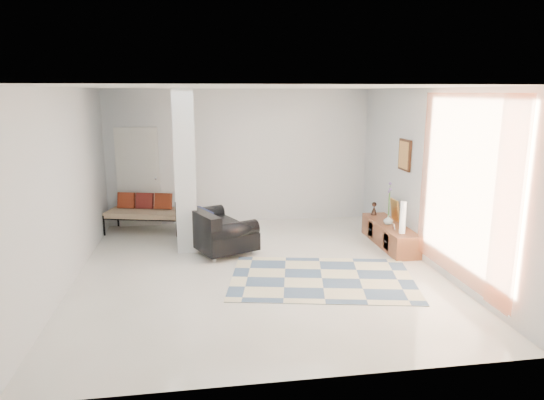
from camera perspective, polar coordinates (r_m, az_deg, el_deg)
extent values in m
plane|color=beige|center=(7.68, -1.64, -8.26)|extent=(6.00, 6.00, 0.00)
plane|color=white|center=(7.17, -1.78, 13.12)|extent=(6.00, 6.00, 0.00)
plane|color=silver|center=(10.24, -3.78, 5.10)|extent=(6.00, 0.00, 6.00)
plane|color=silver|center=(4.42, 3.09, -5.01)|extent=(6.00, 0.00, 6.00)
plane|color=silver|center=(7.48, -23.10, 1.31)|extent=(0.00, 6.00, 6.00)
plane|color=silver|center=(8.10, 18.01, 2.50)|extent=(0.00, 6.00, 6.00)
cube|color=silver|center=(8.82, -10.12, 3.72)|extent=(0.35, 1.20, 2.80)
cube|color=silver|center=(10.30, -15.46, 2.57)|extent=(0.85, 0.06, 2.04)
plane|color=#FF7743|center=(7.06, 21.58, 1.23)|extent=(0.00, 2.55, 2.55)
cube|color=#371C0F|center=(8.85, 15.35, 5.13)|extent=(0.04, 0.45, 0.55)
cube|color=brown|center=(9.07, 13.66, -3.98)|extent=(0.45, 1.73, 0.40)
cube|color=#371C0F|center=(8.65, 13.30, -4.78)|extent=(0.02, 0.23, 0.28)
cube|color=#371C0F|center=(9.34, 11.55, -3.40)|extent=(0.02, 0.23, 0.28)
cube|color=#F1AA46|center=(9.25, 14.27, -1.13)|extent=(0.09, 0.32, 0.40)
cube|color=silver|center=(8.62, 14.10, -3.08)|extent=(0.04, 0.10, 0.12)
cylinder|color=silver|center=(8.05, -6.78, -6.96)|extent=(0.05, 0.05, 0.10)
cylinder|color=silver|center=(9.17, -10.32, -4.62)|extent=(0.05, 0.05, 0.10)
cylinder|color=silver|center=(8.37, -2.36, -6.11)|extent=(0.05, 0.05, 0.10)
cylinder|color=silver|center=(9.45, -6.31, -3.97)|extent=(0.05, 0.05, 0.10)
cube|color=black|center=(8.69, -6.56, -4.09)|extent=(1.45, 1.76, 0.30)
cube|color=black|center=(8.45, -8.79, -2.31)|extent=(0.80, 1.47, 0.36)
cylinder|color=black|center=(8.07, -4.58, -3.65)|extent=(0.91, 0.61, 0.28)
cylinder|color=black|center=(9.19, -8.37, -1.73)|extent=(0.91, 0.61, 0.28)
cube|color=black|center=(8.50, -8.05, -2.07)|extent=(0.36, 0.57, 0.31)
cylinder|color=black|center=(9.96, -19.16, -2.85)|extent=(0.04, 0.04, 0.40)
cylinder|color=black|center=(9.40, -10.16, -3.23)|extent=(0.04, 0.04, 0.40)
cylinder|color=black|center=(10.54, -17.68, -1.91)|extent=(0.04, 0.04, 0.40)
cylinder|color=black|center=(10.02, -9.14, -2.21)|extent=(0.04, 0.04, 0.40)
cube|color=#BEAF8B|center=(9.90, -14.19, -1.53)|extent=(1.75, 1.07, 0.12)
cube|color=maroon|center=(10.18, -16.76, -0.03)|extent=(0.37, 0.24, 0.33)
cube|color=maroon|center=(10.04, -14.74, -0.08)|extent=(0.37, 0.24, 0.33)
cube|color=maroon|center=(9.92, -12.67, -0.13)|extent=(0.37, 0.24, 0.33)
cube|color=beige|center=(7.38, 5.90, -9.17)|extent=(3.00, 2.30, 0.01)
cylinder|color=white|center=(8.44, 15.14, -2.00)|extent=(0.10, 0.10, 0.54)
imported|color=silver|center=(8.96, 13.51, -2.29)|extent=(0.19, 0.19, 0.17)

